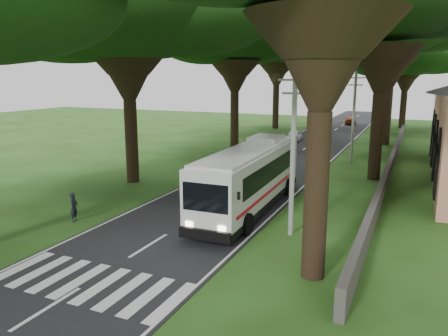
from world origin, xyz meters
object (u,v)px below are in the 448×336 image
distant_car_a (295,135)px  pedestrian (74,207)px  pole_mid (354,115)px  pole_far (376,103)px  coach_bus (250,177)px  distant_car_c (350,120)px  pole_near (293,150)px  distant_car_b (320,121)px

distant_car_a → pedestrian: 33.21m
pole_mid → pole_far: bearing=90.0°
coach_bus → pedestrian: (-7.72, -5.85, -1.15)m
coach_bus → distant_car_c: coach_bus is taller
pole_mid → pole_far: same height
pole_mid → coach_bus: bearing=-101.1°
pedestrian → pole_near: bearing=-94.1°
pole_far → coach_bus: size_ratio=0.65×
pole_far → pedestrian: size_ratio=5.10×
distant_car_a → pole_near: bearing=99.4°
coach_bus → pedestrian: 9.76m
pole_mid → distant_car_c: (-4.70, 32.08, -3.54)m
pole_near → distant_car_b: pole_near is taller
pole_near → coach_bus: size_ratio=0.65×
distant_car_a → pole_far: bearing=-134.8°
coach_bus → distant_car_a: (-4.66, 27.22, -1.25)m
coach_bus → pole_far: bearing=83.3°
pole_far → pole_near: bearing=-90.0°
coach_bus → distant_car_a: 27.64m
pedestrian → distant_car_b: bearing=-20.8°
distant_car_b → distant_car_c: distant_car_b is taller
pole_near → pole_mid: bearing=90.0°
distant_car_a → distant_car_c: bearing=-103.8°
pole_mid → pole_far: size_ratio=1.00×
pole_near → distant_car_b: (-8.50, 46.76, -3.40)m
coach_bus → distant_car_c: size_ratio=2.91×
pole_near → distant_car_a: (-7.95, 30.36, -3.50)m
pole_near → distant_car_c: bearing=95.2°
pole_near → pole_far: same height
pole_mid → distant_car_a: size_ratio=2.10×
pole_near → coach_bus: bearing=136.3°
distant_car_a → coach_bus: bearing=94.4°
distant_car_c → pole_far: bearing=102.9°
distant_car_a → distant_car_b: (-0.55, 16.39, 0.10)m
distant_car_c → pedestrian: pedestrian is taller
pole_mid → pedestrian: pole_mid is taller
pole_far → distant_car_c: (-4.70, 12.08, -3.54)m
pole_far → coach_bus: (-3.30, -36.85, -2.25)m
pole_near → pedestrian: 11.84m
pole_far → distant_car_a: pole_far is taller
pedestrian → distant_car_a: bearing=-23.2°
pole_mid → distant_car_b: size_ratio=1.76×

